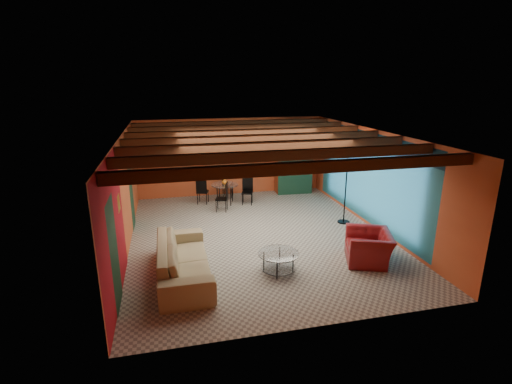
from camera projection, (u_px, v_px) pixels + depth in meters
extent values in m
cube|color=#9B978B|center=(258.00, 236.00, 10.12)|extent=(6.50, 8.00, 0.01)
cube|color=silver|center=(258.00, 134.00, 9.36)|extent=(6.50, 8.00, 0.01)
cube|color=#D15A30|center=(231.00, 157.00, 13.47)|extent=(6.50, 0.02, 2.70)
cube|color=#A3121C|center=(124.00, 195.00, 9.02)|extent=(0.02, 8.00, 2.70)
cube|color=teal|center=(373.00, 179.00, 10.46)|extent=(0.02, 8.00, 2.70)
imported|color=#92825E|center=(183.00, 260.00, 7.93)|extent=(1.04, 2.65, 0.77)
imported|color=maroon|center=(369.00, 247.00, 8.61)|extent=(1.27, 1.35, 0.71)
cube|color=brown|center=(293.00, 163.00, 13.76)|extent=(1.25, 0.65, 2.15)
cube|color=black|center=(205.00, 150.00, 13.15)|extent=(1.05, 0.03, 0.65)
imported|color=#26661E|center=(294.00, 127.00, 13.39)|extent=(0.45, 0.40, 0.45)
imported|color=orange|center=(224.00, 174.00, 12.44)|extent=(0.21, 0.21, 0.20)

